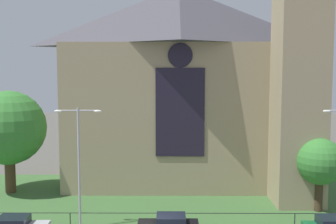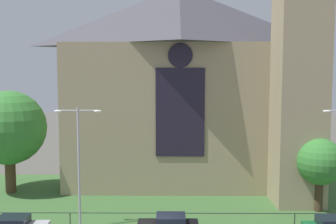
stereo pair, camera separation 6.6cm
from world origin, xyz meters
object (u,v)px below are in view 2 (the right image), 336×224
at_px(church_building, 187,83).
at_px(streetlamp_near, 79,153).
at_px(tree_left_far, 9,128).
at_px(tree_right_near, 320,162).

height_order(church_building, streetlamp_near, church_building).
xyz_separation_m(tree_left_far, tree_right_near, (27.19, -5.12, -2.05)).
distance_m(tree_right_near, streetlamp_near, 19.06).
xyz_separation_m(church_building, tree_left_far, (-16.75, -4.31, -4.15)).
relative_size(tree_right_near, streetlamp_near, 0.68).
distance_m(church_building, streetlamp_near, 16.25).
height_order(tree_left_far, streetlamp_near, tree_left_far).
bearing_deg(church_building, streetlamp_near, -121.74).
bearing_deg(streetlamp_near, church_building, 58.26).
bearing_deg(tree_right_near, church_building, 137.91).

